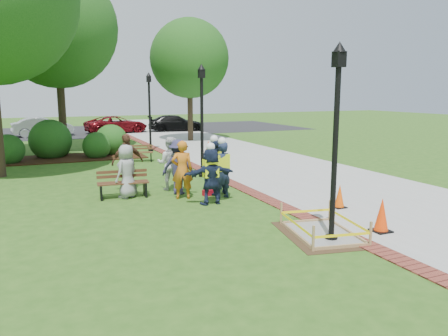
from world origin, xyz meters
name	(u,v)px	position (x,y,z in m)	size (l,w,h in m)	color
ground	(225,212)	(0.00, 0.00, 0.00)	(100.00, 100.00, 0.00)	#285116
sidewalk	(235,154)	(5.00, 10.00, 0.01)	(6.00, 60.00, 0.02)	#9E9E99
brick_edging	(176,158)	(1.75, 10.00, 0.01)	(0.50, 60.00, 0.03)	maroon
mulch_bed	(71,158)	(-3.00, 12.00, 0.02)	(7.00, 3.00, 0.05)	#381E0F
parking_lot	(94,131)	(0.00, 27.00, 0.00)	(36.00, 12.00, 0.01)	black
wet_concrete_pad	(322,225)	(1.29, -2.61, 0.23)	(2.11, 2.58, 0.55)	#47331E
bench_near	(123,189)	(-2.20, 2.81, 0.27)	(1.58, 0.66, 0.83)	#51321B
bench_far	(138,156)	(-0.23, 9.63, 0.24)	(1.49, 0.80, 0.77)	brown
cone_front	(382,216)	(2.66, -3.01, 0.40)	(0.42, 0.42, 0.82)	black
cone_back	(340,197)	(3.13, -0.89, 0.33)	(0.35, 0.35, 0.69)	black
cone_far	(208,147)	(3.89, 11.04, 0.33)	(0.35, 0.35, 0.68)	black
toolbox	(209,193)	(0.32, 2.02, 0.09)	(0.36, 0.20, 0.18)	#A70C1C
lamp_near	(336,128)	(1.25, -3.00, 2.48)	(0.28, 0.28, 4.26)	black
lamp_mid	(202,112)	(1.25, 5.00, 2.48)	(0.28, 0.28, 4.26)	black
lamp_far	(149,106)	(1.25, 13.00, 2.48)	(0.28, 0.28, 4.26)	black
tree_back	(57,28)	(-3.11, 15.11, 6.58)	(6.39, 6.39, 9.79)	#3D2D1E
tree_right	(190,59)	(4.99, 17.03, 5.35)	(5.12, 5.12, 7.92)	#3D2D1E
shrub_a	(9,163)	(-5.74, 11.45, 0.00)	(1.45, 1.45, 1.45)	#164915
shrub_b	(52,158)	(-3.88, 12.62, 0.00)	(2.05, 2.05, 2.05)	#164915
shrub_c	(97,158)	(-1.81, 11.66, 0.00)	(1.37, 1.37, 1.37)	#164915
shrub_d	(112,154)	(-0.92, 12.62, 0.00)	(1.69, 1.69, 1.69)	#164915
shrub_e	(60,156)	(-3.45, 13.13, 0.00)	(1.07, 1.07, 1.07)	#164915
casual_person_a	(127,171)	(-2.08, 2.76, 0.83)	(0.63, 0.59, 1.65)	gray
casual_person_b	(182,170)	(-0.56, 1.96, 0.89)	(0.65, 0.50, 1.79)	orange
casual_person_c	(170,164)	(-0.55, 3.26, 0.89)	(0.67, 0.59, 1.78)	silver
casual_person_d	(128,162)	(-1.83, 3.88, 0.93)	(0.66, 0.50, 1.86)	brown
casual_person_e	(179,167)	(-0.46, 2.60, 0.87)	(0.66, 0.62, 1.75)	#2E2B4C
hivis_worker_a	(211,174)	(-0.01, 0.99, 0.90)	(0.54, 0.35, 1.81)	#1A2443
hivis_worker_b	(222,168)	(0.58, 1.53, 0.94)	(0.64, 0.51, 1.89)	#161C3A
hivis_worker_c	(214,165)	(0.54, 2.07, 0.94)	(0.62, 0.46, 1.90)	#1C244A
parked_car_b	(43,136)	(-3.97, 24.09, 0.00)	(4.66, 2.02, 1.52)	#ACADB1
parked_car_c	(117,133)	(1.44, 24.53, 0.00)	(4.48, 1.95, 1.46)	maroon
parked_car_d	(176,131)	(6.23, 24.25, 0.00)	(4.39, 1.91, 1.43)	black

